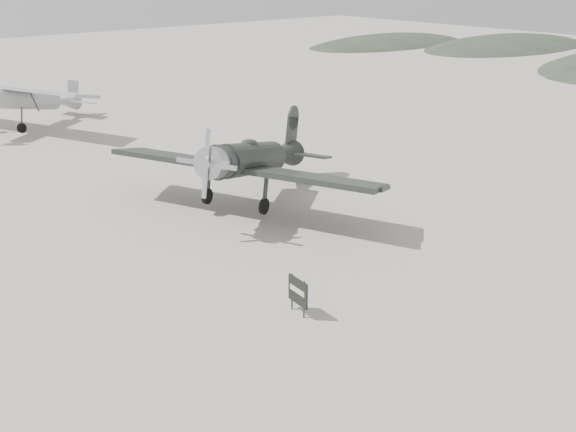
% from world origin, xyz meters
% --- Properties ---
extents(ground, '(160.00, 160.00, 0.00)m').
position_xyz_m(ground, '(0.00, 0.00, 0.00)').
color(ground, gray).
rests_on(ground, ground).
extents(hill_east_north, '(36.00, 18.00, 6.00)m').
position_xyz_m(hill_east_north, '(60.00, 28.00, 0.00)').
color(hill_east_north, '#293325').
rests_on(hill_east_north, ground).
extents(hill_northeast, '(32.00, 16.00, 5.20)m').
position_xyz_m(hill_northeast, '(50.00, 40.00, 0.00)').
color(hill_northeast, '#293325').
rests_on(hill_northeast, ground).
extents(lowwing_monoplane, '(9.07, 11.39, 3.81)m').
position_xyz_m(lowwing_monoplane, '(1.78, 5.70, 2.01)').
color(lowwing_monoplane, black).
rests_on(lowwing_monoplane, ground).
extents(highwing_monoplane, '(8.99, 11.57, 3.39)m').
position_xyz_m(highwing_monoplane, '(-1.95, 24.97, 2.12)').
color(highwing_monoplane, gray).
rests_on(highwing_monoplane, ground).
extents(sign_board, '(0.09, 0.84, 1.22)m').
position_xyz_m(sign_board, '(-2.41, -2.00, 0.73)').
color(sign_board, '#333333').
rests_on(sign_board, ground).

